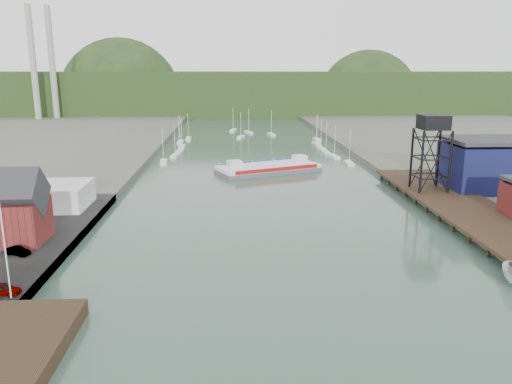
{
  "coord_description": "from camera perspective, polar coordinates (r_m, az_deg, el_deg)",
  "views": [
    {
      "loc": [
        -7.41,
        -44.46,
        27.3
      ],
      "look_at": [
        -2.55,
        50.19,
        4.0
      ],
      "focal_mm": 35.0,
      "sensor_mm": 36.0,
      "label": 1
    }
  ],
  "objects": [
    {
      "name": "chain_ferry",
      "position": [
        136.5,
        1.39,
        2.76
      ],
      "size": [
        29.74,
        20.87,
        3.98
      ],
      "rotation": [
        0.0,
        0.0,
        0.4
      ],
      "color": "#545457",
      "rests_on": "ground"
    },
    {
      "name": "harbor_building",
      "position": [
        84.8,
        -26.92,
        -2.21
      ],
      "size": [
        12.2,
        8.2,
        8.9
      ],
      "color": "maroon",
      "rests_on": "west_quay"
    },
    {
      "name": "car_west_a",
      "position": [
        66.57,
        -26.92,
        -9.85
      ],
      "size": [
        4.24,
        2.34,
        1.37
      ],
      "primitive_type": "imported",
      "rotation": [
        0.0,
        0.0,
        1.38
      ],
      "color": "#999999",
      "rests_on": "west_quay"
    },
    {
      "name": "distant_hills",
      "position": [
        346.24,
        -2.41,
        11.0
      ],
      "size": [
        500.0,
        120.0,
        80.0
      ],
      "color": "#1C3216",
      "rests_on": "ground"
    },
    {
      "name": "lift_tower",
      "position": [
        111.5,
        19.59,
        7.02
      ],
      "size": [
        6.5,
        6.5,
        16.0
      ],
      "color": "black",
      "rests_on": "east_pier"
    },
    {
      "name": "car_west_b",
      "position": [
        79.02,
        -25.59,
        -6.11
      ],
      "size": [
        3.98,
        2.72,
        1.24
      ],
      "primitive_type": "imported",
      "rotation": [
        0.0,
        0.0,
        1.16
      ],
      "color": "#999999",
      "rests_on": "west_quay"
    },
    {
      "name": "white_shed",
      "position": [
        103.98,
        -23.46,
        -0.39
      ],
      "size": [
        18.0,
        12.0,
        4.5
      ],
      "primitive_type": "cube",
      "color": "silver",
      "rests_on": "west_quay"
    },
    {
      "name": "west_stage",
      "position": [
        56.03,
        -26.25,
        -15.85
      ],
      "size": [
        10.0,
        18.0,
        1.8
      ],
      "primitive_type": "cube",
      "color": "black",
      "rests_on": "ground"
    },
    {
      "name": "smokestacks",
      "position": [
        294.0,
        -23.19,
        13.26
      ],
      "size": [
        11.2,
        8.2,
        60.0
      ],
      "color": "#999994",
      "rests_on": "ground"
    },
    {
      "name": "flagpole",
      "position": [
        63.31,
        -26.75,
        -5.85
      ],
      "size": [
        0.16,
        0.16,
        12.0
      ],
      "primitive_type": "cylinder",
      "color": "silver",
      "rests_on": "west_quay"
    },
    {
      "name": "blue_shed",
      "position": [
        120.9,
        25.49,
        2.82
      ],
      "size": [
        20.5,
        14.5,
        11.3
      ],
      "color": "#0C1338",
      "rests_on": "east_land"
    },
    {
      "name": "east_pier",
      "position": [
        103.05,
        22.7,
        -1.55
      ],
      "size": [
        14.0,
        70.0,
        2.45
      ],
      "color": "black",
      "rests_on": "ground"
    },
    {
      "name": "marina_sailboats",
      "position": [
        185.05,
        -0.59,
        5.44
      ],
      "size": [
        57.71,
        92.65,
        0.9
      ],
      "color": "silver",
      "rests_on": "ground"
    },
    {
      "name": "ground",
      "position": [
        52.69,
        5.84,
        -17.47
      ],
      "size": [
        600.0,
        600.0,
        0.0
      ],
      "primitive_type": "plane",
      "color": "#334F41",
      "rests_on": "ground"
    }
  ]
}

